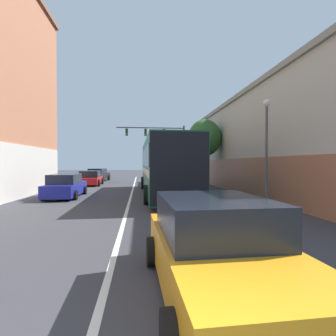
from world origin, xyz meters
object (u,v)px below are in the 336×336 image
(parked_car_left_near, at_px, (66,186))
(bus, at_px, (164,165))
(parked_car_left_far, at_px, (90,178))
(traffic_signal_gantry, at_px, (162,140))
(street_lamp, at_px, (266,149))
(parked_car_left_mid, at_px, (98,175))
(hatchback_foreground, at_px, (217,249))
(street_tree_near, at_px, (205,138))

(parked_car_left_near, bearing_deg, bus, -84.93)
(bus, relative_size, parked_car_left_near, 2.87)
(parked_car_left_far, distance_m, traffic_signal_gantry, 9.35)
(street_lamp, bearing_deg, bus, 117.60)
(parked_car_left_mid, height_order, street_lamp, street_lamp)
(traffic_signal_gantry, bearing_deg, bus, -93.98)
(hatchback_foreground, distance_m, parked_car_left_near, 13.92)
(street_lamp, xyz_separation_m, street_tree_near, (0.28, 11.60, 1.54))
(street_lamp, bearing_deg, hatchback_foreground, -122.41)
(parked_car_left_near, relative_size, parked_car_left_mid, 0.93)
(parked_car_left_near, relative_size, traffic_signal_gantry, 0.58)
(bus, relative_size, hatchback_foreground, 2.95)
(parked_car_left_far, bearing_deg, street_tree_near, -110.46)
(traffic_signal_gantry, relative_size, street_tree_near, 1.33)
(hatchback_foreground, bearing_deg, street_lamp, -34.21)
(parked_car_left_far, bearing_deg, bus, -143.70)
(parked_car_left_mid, distance_m, traffic_signal_gantry, 8.54)
(traffic_signal_gantry, bearing_deg, parked_car_left_mid, 169.28)
(bus, height_order, parked_car_left_near, bus)
(parked_car_left_near, distance_m, parked_car_left_far, 8.81)
(bus, relative_size, street_lamp, 2.72)
(hatchback_foreground, distance_m, street_tree_near, 18.76)
(traffic_signal_gantry, bearing_deg, parked_car_left_near, -118.25)
(hatchback_foreground, bearing_deg, bus, -3.37)
(hatchback_foreground, xyz_separation_m, parked_car_left_near, (-5.83, 12.64, -0.04))
(street_lamp, bearing_deg, street_tree_near, 88.63)
(hatchback_foreground, bearing_deg, parked_car_left_near, 22.95)
(street_lamp, relative_size, street_tree_near, 0.81)
(hatchback_foreground, bearing_deg, parked_car_left_mid, 10.91)
(bus, xyz_separation_m, parked_car_left_far, (-6.31, 8.17, -1.32))
(parked_car_left_mid, xyz_separation_m, traffic_signal_gantry, (7.37, -1.40, 4.08))
(parked_car_left_far, relative_size, street_tree_near, 0.75)
(hatchback_foreground, height_order, parked_car_left_near, hatchback_foreground)
(traffic_signal_gantry, bearing_deg, street_tree_near, -68.84)
(hatchback_foreground, height_order, street_lamp, street_lamp)
(parked_car_left_mid, bearing_deg, parked_car_left_near, -171.41)
(parked_car_left_far, bearing_deg, street_lamp, -148.06)
(parked_car_left_near, bearing_deg, parked_car_left_mid, 0.39)
(bus, xyz_separation_m, hatchback_foreground, (-0.36, -13.28, -1.26))
(street_tree_near, bearing_deg, parked_car_left_near, -152.47)
(bus, bearing_deg, parked_car_left_mid, 24.36)
(parked_car_left_near, distance_m, traffic_signal_gantry, 15.48)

